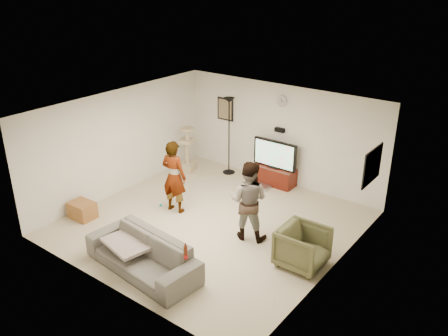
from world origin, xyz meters
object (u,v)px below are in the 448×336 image
Objects in this scene: floor_lamp at (229,136)px; armchair at (303,247)px; cat_tree at (187,149)px; beer_bottle at (186,253)px; sofa at (142,254)px; tv at (275,154)px; tv_stand at (274,175)px; person_left at (174,177)px; side_table at (82,210)px; person_right at (248,201)px.

floor_lamp is 4.45m from armchair.
beer_bottle is at bearing -48.78° from cat_tree.
armchair is at bearing 58.31° from beer_bottle.
cat_tree is at bearing 126.59° from sofa.
tv_stand is at bearing 0.00° from tv.
tv is 4.70m from beer_bottle.
tv is 0.51× the size of sofa.
side_table is (-1.38, -1.48, -0.64)m from person_left.
tv_stand is 0.66× the size of person_left.
armchair is (3.58, -2.57, -0.64)m from floor_lamp.
floor_lamp reaches higher than tv_stand.
floor_lamp is 3.70× the size of side_table.
tv is 1.34m from floor_lamp.
tv_stand is at bearing -118.53° from person_left.
floor_lamp is 5.07m from beer_bottle.
armchair reaches higher than tv_stand.
side_table is (-2.40, -4.02, -0.04)m from tv_stand.
armchair is at bearing 15.75° from side_table.
person_right is (3.21, -1.82, 0.20)m from cat_tree.
side_table is at bearing -120.92° from tv.
armchair is at bearing -23.95° from cat_tree.
side_table is (-3.51, 0.55, -0.61)m from beer_bottle.
armchair is at bearing -50.05° from tv_stand.
armchair is at bearing 152.73° from person_right.
beer_bottle is at bearing 147.52° from armchair.
tv is 2.74m from person_left.
person_right reaches higher than cat_tree.
sofa is at bearing 129.52° from armchair.
beer_bottle is at bearing 5.35° from sofa.
person_left is 1.94m from person_right.
cat_tree is 2.25× the size of side_table.
tv is 0.71× the size of person_left.
cat_tree is 3.70m from person_right.
tv is 1.40× the size of armchair.
beer_bottle reaches higher than tv_stand.
floor_lamp is 2.44× the size of armchair.
person_right is 1.96× the size of armchair.
person_left reaches higher than tv.
person_right is (0.91, -2.49, 0.02)m from tv.
person_right reaches higher than sofa.
person_right is at bearing 24.73° from side_table.
tv_stand is 4.68m from side_table.
armchair is at bearing -50.05° from tv.
tv is at bearing -118.53° from person_left.
person_right is 6.58× the size of beer_bottle.
floor_lamp is 4.12m from side_table.
beer_bottle is at bearing -76.36° from tv_stand.
tv_stand is 1.54m from floor_lamp.
armchair is (1.35, -0.21, -0.44)m from person_right.
floor_lamp is at bearing 28.92° from cat_tree.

